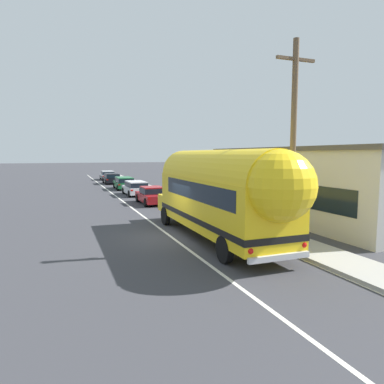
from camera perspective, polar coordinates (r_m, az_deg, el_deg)
The scene contains 11 objects.
ground_plane at distance 16.64m, azimuth -3.50°, elevation -7.39°, with size 300.00×300.00×0.00m, color #38383D.
lane_markings at distance 28.45m, azimuth -7.68°, elevation -1.71°, with size 3.65×80.00×0.01m.
sidewalk_slab at distance 27.37m, azimuth -0.78°, elevation -1.81°, with size 2.01×90.00×0.15m, color #9E9B93.
roadside_building at distance 24.97m, azimuth 24.19°, elevation 1.70°, with size 12.31×15.53×4.34m.
utility_pole at distance 14.82m, azimuth 16.38°, elevation 7.94°, with size 1.80×0.24×8.50m.
painted_bus at distance 15.22m, azimuth 4.85°, elevation 0.13°, with size 2.64×11.85×4.12m.
car_lead at distance 27.54m, azimuth -6.66°, elevation -0.44°, with size 1.91×4.28×1.37m.
car_second at distance 33.38m, azimuth -9.33°, elevation 0.79°, with size 1.92×4.42×1.37m.
car_third at distance 39.47m, azimuth -11.19°, elevation 1.61°, with size 2.04×4.60×1.37m.
car_fourth at distance 47.08m, azimuth -13.16°, elevation 2.28°, with size 1.97×4.28×1.37m.
car_fifth at distance 54.54m, azimuth -13.81°, elevation 2.80°, with size 2.08×4.60×1.37m.
Camera 1 is at (-4.85, -15.42, 3.93)m, focal length 32.24 mm.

